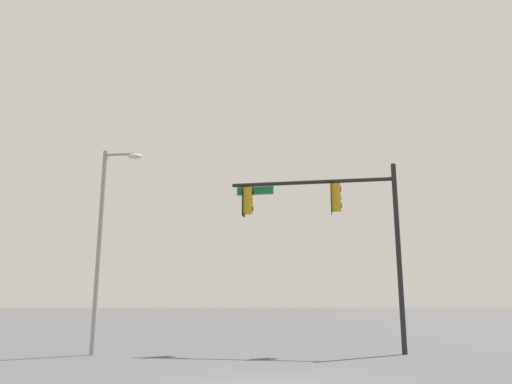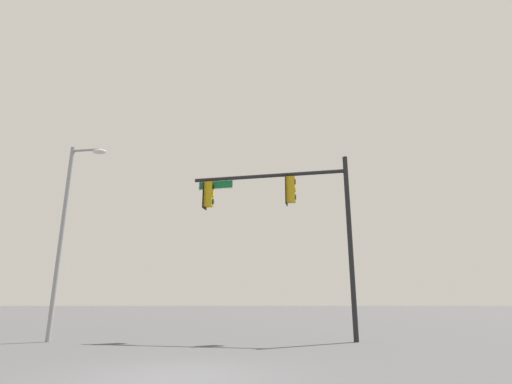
# 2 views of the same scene
# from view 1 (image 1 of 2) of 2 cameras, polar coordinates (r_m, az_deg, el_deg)

# --- Properties ---
(signal_pole_near) EXTENTS (6.48, 1.73, 7.24)m
(signal_pole_near) POSITION_cam_1_polar(r_m,az_deg,el_deg) (20.07, 8.48, -2.52)
(signal_pole_near) COLOR black
(signal_pole_near) RESTS_ON ground_plane
(street_lamp) EXTENTS (1.56, 0.43, 7.69)m
(street_lamp) POSITION_cam_1_polar(r_m,az_deg,el_deg) (19.86, -16.99, -4.67)
(street_lamp) COLOR gray
(street_lamp) RESTS_ON ground_plane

